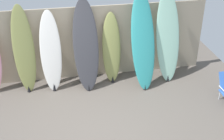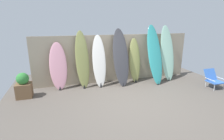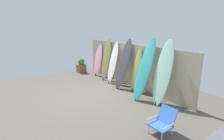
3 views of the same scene
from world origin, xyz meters
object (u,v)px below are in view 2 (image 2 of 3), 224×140
(surfboard_olive_4, at_px, (135,61))
(surfboard_seafoam_6, at_px, (167,53))
(surfboard_olive_1, at_px, (82,60))
(surfboard_white_2, at_px, (99,62))
(surfboard_pink_0, at_px, (58,67))
(beach_chair, at_px, (213,79))
(planter_box, at_px, (24,86))
(surfboard_charcoal_3, at_px, (121,58))
(surfboard_teal_5, at_px, (155,54))

(surfboard_olive_4, distance_m, surfboard_seafoam_6, 1.36)
(surfboard_olive_1, relative_size, surfboard_white_2, 1.09)
(surfboard_seafoam_6, bearing_deg, surfboard_pink_0, 178.21)
(surfboard_olive_1, distance_m, beach_chair, 4.66)
(surfboard_pink_0, relative_size, surfboard_olive_4, 0.96)
(planter_box, bearing_deg, surfboard_pink_0, 23.16)
(surfboard_seafoam_6, relative_size, beach_chair, 3.41)
(surfboard_olive_1, relative_size, surfboard_olive_4, 1.18)
(surfboard_charcoal_3, xyz_separation_m, surfboard_teal_5, (1.30, -0.14, 0.07))
(surfboard_teal_5, xyz_separation_m, surfboard_seafoam_6, (0.65, 0.16, -0.02))
(surfboard_olive_1, relative_size, planter_box, 2.52)
(surfboard_olive_4, xyz_separation_m, beach_chair, (2.41, -1.40, -0.51))
(surfboard_white_2, bearing_deg, surfboard_charcoal_3, -3.72)
(surfboard_olive_1, distance_m, surfboard_white_2, 0.59)
(surfboard_white_2, relative_size, beach_chair, 2.92)
(surfboard_pink_0, distance_m, surfboard_olive_1, 0.84)
(surfboard_white_2, bearing_deg, surfboard_seafoam_6, -0.63)
(surfboard_pink_0, xyz_separation_m, planter_box, (-1.05, -0.45, -0.43))
(surfboard_pink_0, distance_m, beach_chair, 5.43)
(surfboard_teal_5, distance_m, beach_chair, 2.20)
(surfboard_white_2, xyz_separation_m, surfboard_seafoam_6, (2.74, -0.03, 0.16))
(surfboard_teal_5, distance_m, surfboard_seafoam_6, 0.67)
(beach_chair, height_order, planter_box, planter_box)
(surfboard_teal_5, height_order, planter_box, surfboard_teal_5)
(surfboard_charcoal_3, distance_m, beach_chair, 3.35)
(surfboard_charcoal_3, bearing_deg, surfboard_white_2, 176.28)
(surfboard_olive_4, relative_size, surfboard_seafoam_6, 0.78)
(surfboard_pink_0, bearing_deg, surfboard_white_2, -4.07)
(surfboard_seafoam_6, height_order, planter_box, surfboard_seafoam_6)
(surfboard_olive_1, xyz_separation_m, planter_box, (-1.87, -0.40, -0.62))
(beach_chair, bearing_deg, surfboard_olive_1, 174.25)
(surfboard_charcoal_3, xyz_separation_m, surfboard_olive_4, (0.61, 0.14, -0.18))
(surfboard_olive_1, xyz_separation_m, beach_chair, (4.41, -1.37, -0.66))
(surfboard_pink_0, xyz_separation_m, surfboard_white_2, (1.40, -0.10, 0.10))
(surfboard_seafoam_6, relative_size, planter_box, 2.72)
(surfboard_olive_4, xyz_separation_m, surfboard_teal_5, (0.68, -0.28, 0.25))
(surfboard_pink_0, distance_m, surfboard_charcoal_3, 2.21)
(surfboard_charcoal_3, height_order, surfboard_seafoam_6, surfboard_seafoam_6)
(surfboard_olive_4, bearing_deg, surfboard_white_2, -176.47)
(surfboard_white_2, distance_m, surfboard_teal_5, 2.11)
(surfboard_seafoam_6, bearing_deg, surfboard_olive_4, 174.99)
(surfboard_charcoal_3, bearing_deg, surfboard_teal_5, -6.08)
(surfboard_olive_1, height_order, surfboard_white_2, surfboard_olive_1)
(surfboard_charcoal_3, xyz_separation_m, beach_chair, (3.03, -1.26, -0.69))
(surfboard_pink_0, xyz_separation_m, surfboard_olive_4, (2.81, -0.01, 0.03))
(surfboard_teal_5, bearing_deg, beach_chair, -32.95)
(surfboard_olive_4, height_order, beach_chair, surfboard_olive_4)
(surfboard_pink_0, bearing_deg, surfboard_teal_5, -4.74)
(surfboard_olive_4, bearing_deg, surfboard_pink_0, 179.74)
(surfboard_pink_0, xyz_separation_m, surfboard_seafoam_6, (4.14, -0.13, 0.26))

